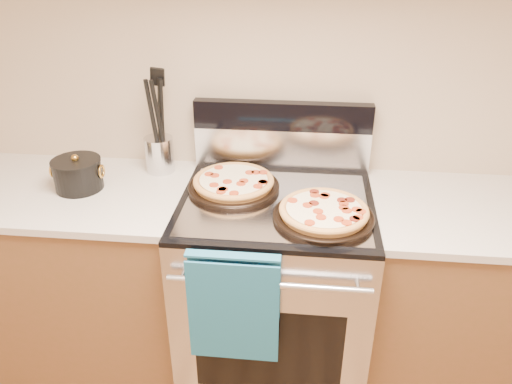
# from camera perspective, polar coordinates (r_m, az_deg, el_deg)

# --- Properties ---
(wall_back) EXTENTS (4.00, 0.00, 4.00)m
(wall_back) POSITION_cam_1_polar(r_m,az_deg,el_deg) (2.13, 3.26, 13.88)
(wall_back) COLOR #C5AC8E
(wall_back) RESTS_ON ground
(range_body) EXTENTS (0.76, 0.68, 0.90)m
(range_body) POSITION_cam_1_polar(r_m,az_deg,el_deg) (2.22, 2.13, -11.61)
(range_body) COLOR #B7B7BC
(range_body) RESTS_ON ground
(oven_window) EXTENTS (0.56, 0.01, 0.40)m
(oven_window) POSITION_cam_1_polar(r_m,az_deg,el_deg) (1.98, 1.40, -17.78)
(oven_window) COLOR black
(oven_window) RESTS_ON range_body
(cooktop) EXTENTS (0.76, 0.68, 0.02)m
(cooktop) POSITION_cam_1_polar(r_m,az_deg,el_deg) (1.96, 2.36, -1.22)
(cooktop) COLOR black
(cooktop) RESTS_ON range_body
(backsplash_lower) EXTENTS (0.76, 0.06, 0.18)m
(backsplash_lower) POSITION_cam_1_polar(r_m,az_deg,el_deg) (2.20, 2.97, 5.00)
(backsplash_lower) COLOR silver
(backsplash_lower) RESTS_ON cooktop
(backsplash_upper) EXTENTS (0.76, 0.06, 0.12)m
(backsplash_upper) POSITION_cam_1_polar(r_m,az_deg,el_deg) (2.14, 3.07, 8.69)
(backsplash_upper) COLOR black
(backsplash_upper) RESTS_ON backsplash_lower
(oven_handle) EXTENTS (0.70, 0.03, 0.03)m
(oven_handle) POSITION_cam_1_polar(r_m,az_deg,el_deg) (1.71, 1.42, -10.56)
(oven_handle) COLOR silver
(oven_handle) RESTS_ON range_body
(dish_towel) EXTENTS (0.32, 0.05, 0.42)m
(dish_towel) POSITION_cam_1_polar(r_m,az_deg,el_deg) (1.79, -2.55, -12.81)
(dish_towel) COLOR navy
(dish_towel) RESTS_ON oven_handle
(foil_sheet) EXTENTS (0.70, 0.55, 0.01)m
(foil_sheet) POSITION_cam_1_polar(r_m,az_deg,el_deg) (1.93, 2.31, -1.31)
(foil_sheet) COLOR gray
(foil_sheet) RESTS_ON cooktop
(cabinet_left) EXTENTS (1.00, 0.62, 0.88)m
(cabinet_left) POSITION_cam_1_polar(r_m,az_deg,el_deg) (2.46, -19.06, -9.36)
(cabinet_left) COLOR brown
(cabinet_left) RESTS_ON ground
(countertop_left) EXTENTS (1.02, 0.64, 0.03)m
(countertop_left) POSITION_cam_1_polar(r_m,az_deg,el_deg) (2.22, -20.86, 0.06)
(countertop_left) COLOR beige
(countertop_left) RESTS_ON cabinet_left
(cabinet_right) EXTENTS (1.00, 0.62, 0.88)m
(cabinet_right) POSITION_cam_1_polar(r_m,az_deg,el_deg) (2.38, 24.27, -11.76)
(cabinet_right) COLOR brown
(cabinet_right) RESTS_ON ground
(countertop_right) EXTENTS (1.02, 0.64, 0.03)m
(countertop_right) POSITION_cam_1_polar(r_m,az_deg,el_deg) (2.14, 26.62, -2.25)
(countertop_right) COLOR beige
(countertop_right) RESTS_ON cabinet_right
(pepperoni_pizza_back) EXTENTS (0.46, 0.46, 0.05)m
(pepperoni_pizza_back) POSITION_cam_1_polar(r_m,az_deg,el_deg) (2.02, -2.57, 1.01)
(pepperoni_pizza_back) COLOR #AB7434
(pepperoni_pizza_back) RESTS_ON foil_sheet
(pepperoni_pizza_front) EXTENTS (0.41, 0.41, 0.05)m
(pepperoni_pizza_front) POSITION_cam_1_polar(r_m,az_deg,el_deg) (1.83, 7.74, -2.37)
(pepperoni_pizza_front) COLOR #AB7434
(pepperoni_pizza_front) RESTS_ON foil_sheet
(utensil_crock) EXTENTS (0.16, 0.16, 0.16)m
(utensil_crock) POSITION_cam_1_polar(r_m,az_deg,el_deg) (2.23, -10.95, 4.25)
(utensil_crock) COLOR silver
(utensil_crock) RESTS_ON countertop_left
(saucepan) EXTENTS (0.20, 0.20, 0.12)m
(saucepan) POSITION_cam_1_polar(r_m,az_deg,el_deg) (2.17, -19.67, 1.80)
(saucepan) COLOR black
(saucepan) RESTS_ON countertop_left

